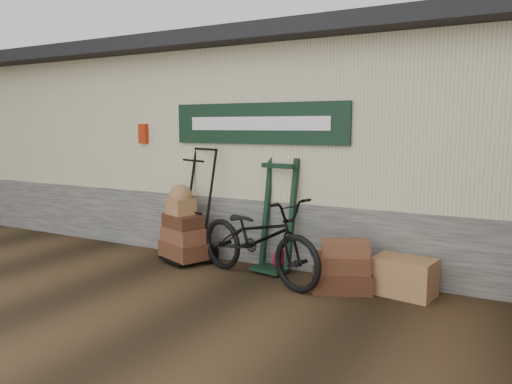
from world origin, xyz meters
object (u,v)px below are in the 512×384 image
Objects in this scene: wicker_hamper at (404,277)px; bicycle at (258,234)px; porter_trolley at (194,204)px; green_barrow at (277,215)px; suitcase_stack at (342,265)px.

bicycle is (-1.74, -0.30, 0.37)m from wicker_hamper.
wicker_hamper is (2.96, -0.05, -0.61)m from porter_trolley.
wicker_hamper is 1.80m from bicycle.
porter_trolley is 3.02m from wicker_hamper.
bicycle is at bearing -170.21° from wicker_hamper.
porter_trolley reaches higher than green_barrow.
green_barrow is 1.80m from wicker_hamper.
green_barrow reaches higher than wicker_hamper.
porter_trolley is at bearing 90.71° from bicycle.
porter_trolley is 0.81× the size of bicycle.
bicycle is at bearing -83.85° from green_barrow.
wicker_hamper is at bearing -63.50° from bicycle.
wicker_hamper is (0.67, 0.20, -0.09)m from suitcase_stack.
suitcase_stack is at bearing -67.75° from bicycle.
green_barrow is 0.50m from bicycle.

